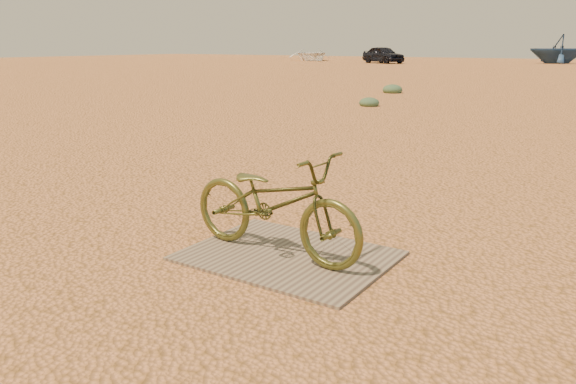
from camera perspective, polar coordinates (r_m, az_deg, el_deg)
The scene contains 8 objects.
ground at distance 4.74m, azimuth 3.35°, elevation -4.24°, with size 120.00×120.00×0.00m, color #E98F54.
plywood_board at distance 4.23m, azimuth -0.00°, elevation -6.48°, with size 1.47×1.12×0.02m, color #877658.
bicycle at distance 4.11m, azimuth -1.40°, elevation -1.11°, with size 0.52×1.51×0.79m, color #525420.
car at distance 46.70m, azimuth 9.65°, elevation 13.59°, with size 1.58×3.91×1.33m, color black.
boat_near_left at distance 53.42m, azimuth 2.38°, elevation 13.81°, with size 3.93×5.50×1.14m, color white.
boat_far_left at distance 50.15m, azimuth 25.73°, elevation 12.97°, with size 3.70×4.28×2.26m, color navy.
kale_a at distance 14.62m, azimuth 8.23°, elevation 8.64°, with size 0.51×0.51×0.28m, color #506F49.
kale_c at distance 18.69m, azimuth 10.55°, elevation 9.88°, with size 0.64×0.64×0.35m, color #506F49.
Camera 1 is at (2.23, -3.88, 1.55)m, focal length 35.00 mm.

